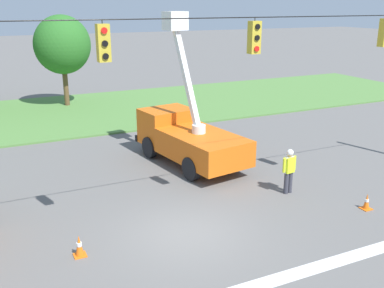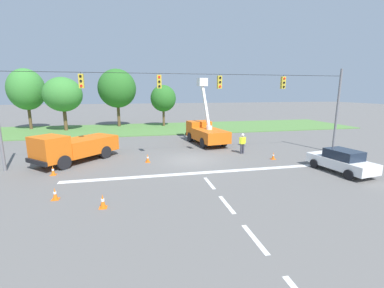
{
  "view_description": "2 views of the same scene",
  "coord_description": "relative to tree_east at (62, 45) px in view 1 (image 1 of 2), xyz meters",
  "views": [
    {
      "loc": [
        -5.33,
        -11.61,
        7.0
      ],
      "look_at": [
        1.96,
        3.74,
        1.66
      ],
      "focal_mm": 42.0,
      "sensor_mm": 36.0,
      "label": 1
    },
    {
      "loc": [
        -4.08,
        -19.16,
        5.32
      ],
      "look_at": [
        0.27,
        0.8,
        1.13
      ],
      "focal_mm": 24.0,
      "sensor_mm": 36.0,
      "label": 2
    }
  ],
  "objects": [
    {
      "name": "ground_plane",
      "position": [
        -0.07,
        -20.37,
        -4.28
      ],
      "size": [
        200.0,
        200.0,
        0.0
      ],
      "primitive_type": "plane",
      "color": "#605E5B"
    },
    {
      "name": "grass_verge",
      "position": [
        -0.07,
        -2.37,
        -4.23
      ],
      "size": [
        56.0,
        12.0,
        0.1
      ],
      "primitive_type": "cube",
      "color": "#517F3D",
      "rests_on": "ground"
    },
    {
      "name": "signal_gantry",
      "position": [
        -0.08,
        -20.37,
        0.3
      ],
      "size": [
        26.2,
        0.33,
        7.2
      ],
      "color": "slate",
      "rests_on": "ground"
    },
    {
      "name": "tree_east",
      "position": [
        0.0,
        0.0,
        0.0
      ],
      "size": [
        3.83,
        3.61,
        6.3
      ],
      "color": "brown",
      "rests_on": "ground"
    },
    {
      "name": "utility_truck_bucket_lift",
      "position": [
        2.79,
        -14.25,
        -2.98
      ],
      "size": [
        3.36,
        6.41,
        6.66
      ],
      "color": "orange",
      "rests_on": "ground"
    },
    {
      "name": "road_worker",
      "position": [
        4.79,
        -19.13,
        -3.28
      ],
      "size": [
        0.64,
        0.29,
        1.77
      ],
      "color": "#383842",
      "rests_on": "ground"
    },
    {
      "name": "traffic_cone_near_bucket",
      "position": [
        -3.42,
        -20.24,
        -3.97
      ],
      "size": [
        0.36,
        0.36,
        0.65
      ],
      "color": "orange",
      "rests_on": "ground"
    },
    {
      "name": "traffic_cone_lane_edge_a",
      "position": [
        6.44,
        -21.49,
        -4.01
      ],
      "size": [
        0.36,
        0.36,
        0.58
      ],
      "color": "orange",
      "rests_on": "ground"
    }
  ]
}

